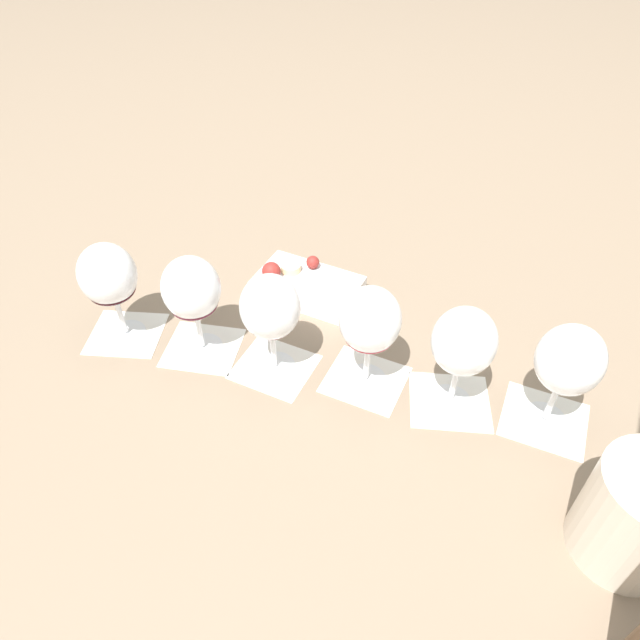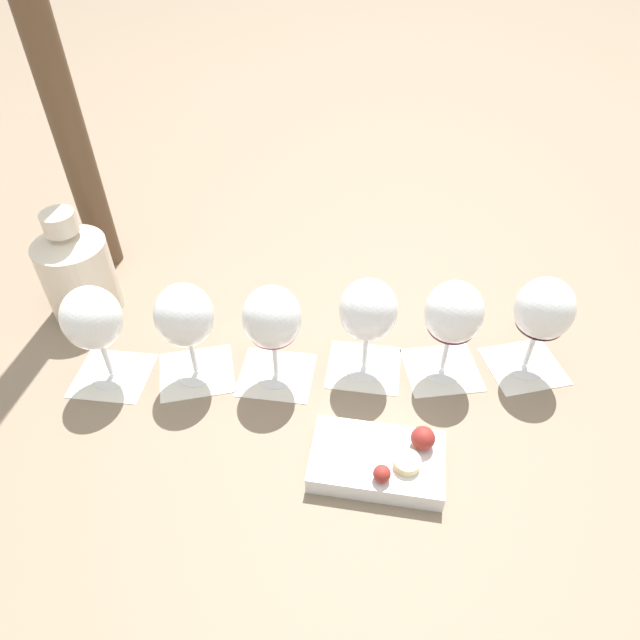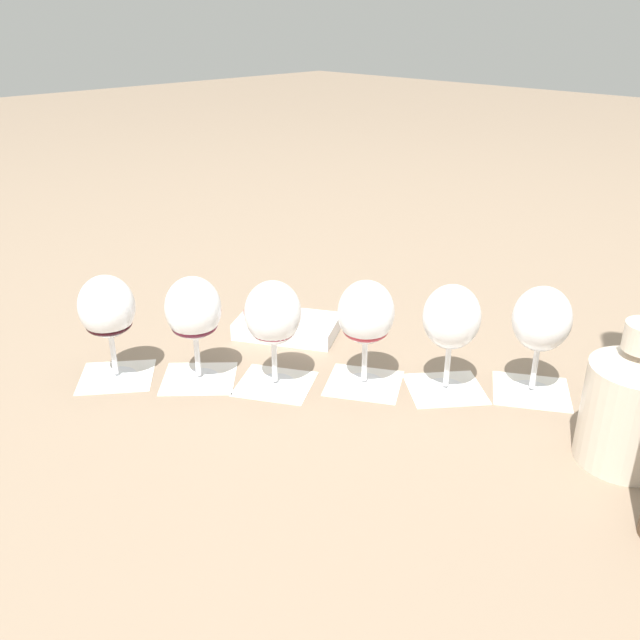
{
  "view_description": "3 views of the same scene",
  "coord_description": "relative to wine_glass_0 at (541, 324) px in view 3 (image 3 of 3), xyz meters",
  "views": [
    {
      "loc": [
        0.31,
        0.46,
        0.62
      ],
      "look_at": [
        0.0,
        -0.0,
        0.11
      ],
      "focal_mm": 32.0,
      "sensor_mm": 36.0,
      "label": 1
    },
    {
      "loc": [
        -0.45,
        -0.37,
        0.65
      ],
      "look_at": [
        0.0,
        -0.0,
        0.11
      ],
      "focal_mm": 32.0,
      "sensor_mm": 36.0,
      "label": 2
    },
    {
      "loc": [
        0.63,
        0.62,
        0.51
      ],
      "look_at": [
        0.0,
        -0.0,
        0.11
      ],
      "focal_mm": 38.0,
      "sensor_mm": 36.0,
      "label": 3
    }
  ],
  "objects": [
    {
      "name": "tasting_card_1",
      "position": [
        0.08,
        -0.09,
        -0.11
      ],
      "size": [
        0.15,
        0.15,
        0.0
      ],
      "color": "silver",
      "rests_on": "ground_plane"
    },
    {
      "name": "tasting_card_5",
      "position": [
        0.41,
        -0.47,
        -0.11
      ],
      "size": [
        0.15,
        0.15,
        0.0
      ],
      "color": "silver",
      "rests_on": "ground_plane"
    },
    {
      "name": "tasting_card_4",
      "position": [
        0.32,
        -0.38,
        -0.11
      ],
      "size": [
        0.15,
        0.15,
        0.0
      ],
      "color": "silver",
      "rests_on": "ground_plane"
    },
    {
      "name": "tasting_card_0",
      "position": [
        0.0,
        0.0,
        -0.11
      ],
      "size": [
        0.14,
        0.15,
        0.0
      ],
      "color": "silver",
      "rests_on": "ground_plane"
    },
    {
      "name": "wine_glass_1",
      "position": [
        0.08,
        -0.09,
        -0.0
      ],
      "size": [
        0.08,
        0.08,
        0.16
      ],
      "color": "white",
      "rests_on": "tasting_card_1"
    },
    {
      "name": "wine_glass_2",
      "position": [
        0.16,
        -0.19,
        -0.0
      ],
      "size": [
        0.08,
        0.08,
        0.16
      ],
      "color": "white",
      "rests_on": "tasting_card_2"
    },
    {
      "name": "wine_glass_3",
      "position": [
        0.25,
        -0.28,
        -0.0
      ],
      "size": [
        0.08,
        0.08,
        0.16
      ],
      "color": "white",
      "rests_on": "tasting_card_3"
    },
    {
      "name": "wine_glass_4",
      "position": [
        0.32,
        -0.38,
        0.0
      ],
      "size": [
        0.08,
        0.08,
        0.16
      ],
      "color": "white",
      "rests_on": "tasting_card_4"
    },
    {
      "name": "tasting_card_3",
      "position": [
        0.25,
        -0.28,
        -0.11
      ],
      "size": [
        0.14,
        0.14,
        0.0
      ],
      "color": "silver",
      "rests_on": "ground_plane"
    },
    {
      "name": "tasting_card_2",
      "position": [
        0.16,
        -0.19,
        -0.11
      ],
      "size": [
        0.14,
        0.14,
        0.0
      ],
      "color": "silver",
      "rests_on": "ground_plane"
    },
    {
      "name": "wine_glass_0",
      "position": [
        0.0,
        0.0,
        0.0
      ],
      "size": [
        0.08,
        0.08,
        0.16
      ],
      "color": "white",
      "rests_on": "tasting_card_0"
    },
    {
      "name": "snack_dish",
      "position": [
        0.12,
        -0.4,
        -0.09
      ],
      "size": [
        0.17,
        0.2,
        0.06
      ],
      "color": "silver",
      "rests_on": "ground_plane"
    },
    {
      "name": "ceramic_vase",
      "position": [
        0.07,
        0.16,
        -0.03
      ],
      "size": [
        0.11,
        0.11,
        0.19
      ],
      "color": "beige",
      "rests_on": "ground_plane"
    },
    {
      "name": "wine_glass_5",
      "position": [
        0.41,
        -0.47,
        0.0
      ],
      "size": [
        0.08,
        0.08,
        0.16
      ],
      "color": "white",
      "rests_on": "tasting_card_5"
    },
    {
      "name": "ground_plane",
      "position": [
        0.2,
        -0.23,
        -0.11
      ],
      "size": [
        8.0,
        8.0,
        0.0
      ],
      "primitive_type": "plane",
      "color": "#7F6B56"
    }
  ]
}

